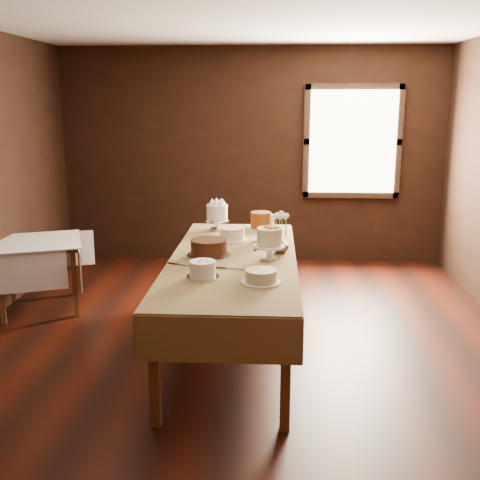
# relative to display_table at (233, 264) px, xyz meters

# --- Properties ---
(floor) EXTENTS (5.00, 6.00, 0.01)m
(floor) POSITION_rel_display_table_xyz_m (0.05, -0.07, -0.77)
(floor) COLOR black
(floor) RESTS_ON ground
(ceiling) EXTENTS (5.00, 6.00, 0.01)m
(ceiling) POSITION_rel_display_table_xyz_m (0.05, -0.07, 2.03)
(ceiling) COLOR beige
(ceiling) RESTS_ON wall_back
(wall_back) EXTENTS (5.00, 0.02, 2.80)m
(wall_back) POSITION_rel_display_table_xyz_m (0.05, 2.93, 0.63)
(wall_back) COLOR black
(wall_back) RESTS_ON ground
(wall_front) EXTENTS (5.00, 0.02, 2.80)m
(wall_front) POSITION_rel_display_table_xyz_m (0.05, -3.07, 0.63)
(wall_front) COLOR black
(wall_front) RESTS_ON ground
(window) EXTENTS (1.10, 0.05, 1.30)m
(window) POSITION_rel_display_table_xyz_m (1.35, 2.87, 0.83)
(window) COLOR #FFEABF
(window) RESTS_ON wall_back
(display_table) EXTENTS (1.05, 2.69, 0.83)m
(display_table) POSITION_rel_display_table_xyz_m (0.00, 0.00, 0.00)
(display_table) COLOR #512E1A
(display_table) RESTS_ON ground
(side_table) EXTENTS (1.11, 1.11, 0.73)m
(side_table) POSITION_rel_display_table_xyz_m (-2.06, 0.90, -0.13)
(side_table) COLOR #512E1A
(side_table) RESTS_ON ground
(cake_meringue) EXTENTS (0.25, 0.25, 0.27)m
(cake_meringue) POSITION_rel_display_table_xyz_m (-0.23, 1.05, 0.18)
(cake_meringue) COLOR silver
(cake_meringue) RESTS_ON display_table
(cake_speckled) EXTENTS (0.32, 0.32, 0.14)m
(cake_speckled) POSITION_rel_display_table_xyz_m (0.23, 1.14, 0.13)
(cake_speckled) COLOR white
(cake_speckled) RESTS_ON display_table
(cake_lattice) EXTENTS (0.29, 0.29, 0.11)m
(cake_lattice) POSITION_rel_display_table_xyz_m (-0.05, 0.61, 0.11)
(cake_lattice) COLOR white
(cake_lattice) RESTS_ON display_table
(cake_caramel) EXTENTS (0.25, 0.25, 0.29)m
(cake_caramel) POSITION_rel_display_table_xyz_m (0.22, 0.58, 0.19)
(cake_caramel) COLOR white
(cake_caramel) RESTS_ON display_table
(cake_chocolate) EXTENTS (0.40, 0.40, 0.14)m
(cake_chocolate) POSITION_rel_display_table_xyz_m (-0.21, 0.03, 0.13)
(cake_chocolate) COLOR silver
(cake_chocolate) RESTS_ON display_table
(cake_flowers) EXTENTS (0.29, 0.29, 0.28)m
(cake_flowers) POSITION_rel_display_table_xyz_m (0.31, -0.04, 0.18)
(cake_flowers) COLOR white
(cake_flowers) RESTS_ON display_table
(cake_swirl) EXTENTS (0.26, 0.26, 0.13)m
(cake_swirl) POSITION_rel_display_table_xyz_m (-0.19, -0.58, 0.12)
(cake_swirl) COLOR silver
(cake_swirl) RESTS_ON display_table
(cake_cream) EXTENTS (0.32, 0.32, 0.10)m
(cake_cream) POSITION_rel_display_table_xyz_m (0.25, -0.69, 0.11)
(cake_cream) COLOR white
(cake_cream) RESTS_ON display_table
(cake_server_a) EXTENTS (0.24, 0.07, 0.01)m
(cake_server_a) POSITION_rel_display_table_xyz_m (0.05, -0.35, 0.07)
(cake_server_a) COLOR silver
(cake_server_a) RESTS_ON display_table
(cake_server_b) EXTENTS (0.13, 0.22, 0.01)m
(cake_server_b) POSITION_rel_display_table_xyz_m (0.29, -0.41, 0.07)
(cake_server_b) COLOR silver
(cake_server_b) RESTS_ON display_table
(cake_server_d) EXTENTS (0.15, 0.22, 0.01)m
(cake_server_d) POSITION_rel_display_table_xyz_m (0.26, 0.36, 0.07)
(cake_server_d) COLOR silver
(cake_server_d) RESTS_ON display_table
(cake_server_e) EXTENTS (0.23, 0.12, 0.01)m
(cake_server_e) POSITION_rel_display_table_xyz_m (-0.36, -0.28, 0.07)
(cake_server_e) COLOR silver
(cake_server_e) RESTS_ON display_table
(flower_vase) EXTENTS (0.14, 0.14, 0.15)m
(flower_vase) POSITION_rel_display_table_xyz_m (0.40, 0.17, 0.13)
(flower_vase) COLOR #2D2823
(flower_vase) RESTS_ON display_table
(flower_bouquet) EXTENTS (0.14, 0.14, 0.20)m
(flower_bouquet) POSITION_rel_display_table_xyz_m (0.40, 0.17, 0.33)
(flower_bouquet) COLOR white
(flower_bouquet) RESTS_ON flower_vase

